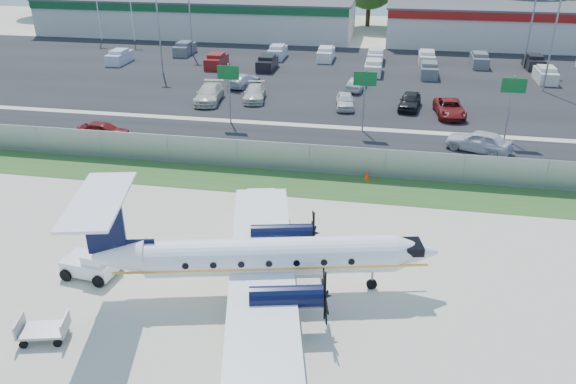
# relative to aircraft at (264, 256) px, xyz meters

# --- Properties ---
(ground) EXTENTS (170.00, 170.00, 0.00)m
(ground) POSITION_rel_aircraft_xyz_m (0.03, -0.16, -1.90)
(ground) COLOR beige
(ground) RESTS_ON ground
(grass_verge) EXTENTS (170.00, 4.00, 0.02)m
(grass_verge) POSITION_rel_aircraft_xyz_m (0.03, 11.84, -1.89)
(grass_verge) COLOR #2D561E
(grass_verge) RESTS_ON ground
(access_road) EXTENTS (170.00, 8.00, 0.02)m
(access_road) POSITION_rel_aircraft_xyz_m (0.03, 18.84, -1.88)
(access_road) COLOR black
(access_road) RESTS_ON ground
(parking_lot) EXTENTS (170.00, 32.00, 0.02)m
(parking_lot) POSITION_rel_aircraft_xyz_m (0.03, 39.84, -1.88)
(parking_lot) COLOR black
(parking_lot) RESTS_ON ground
(perimeter_fence) EXTENTS (120.00, 0.06, 1.99)m
(perimeter_fence) POSITION_rel_aircraft_xyz_m (0.03, 13.84, -0.89)
(perimeter_fence) COLOR gray
(perimeter_fence) RESTS_ON ground
(building_west) EXTENTS (46.40, 12.40, 5.24)m
(building_west) POSITION_rel_aircraft_xyz_m (-23.97, 61.82, 0.73)
(building_west) COLOR beige
(building_west) RESTS_ON ground
(building_east) EXTENTS (44.40, 12.40, 5.24)m
(building_east) POSITION_rel_aircraft_xyz_m (26.03, 61.82, 0.73)
(building_east) COLOR beige
(building_east) RESTS_ON ground
(sign_left) EXTENTS (1.80, 0.26, 5.00)m
(sign_left) POSITION_rel_aircraft_xyz_m (-7.97, 22.75, 1.72)
(sign_left) COLOR gray
(sign_left) RESTS_ON ground
(sign_mid) EXTENTS (1.80, 0.26, 5.00)m
(sign_mid) POSITION_rel_aircraft_xyz_m (3.03, 22.75, 1.72)
(sign_mid) COLOR gray
(sign_mid) RESTS_ON ground
(sign_right) EXTENTS (1.80, 0.26, 5.00)m
(sign_right) POSITION_rel_aircraft_xyz_m (14.03, 22.75, 1.72)
(sign_right) COLOR gray
(sign_right) RESTS_ON ground
(flagpole_east) EXTENTS (1.06, 0.12, 10.00)m
(flagpole_east) POSITION_rel_aircraft_xyz_m (-30.90, 54.84, 3.75)
(flagpole_east) COLOR white
(flagpole_east) RESTS_ON ground
(light_pole_nw) EXTENTS (0.90, 0.35, 9.09)m
(light_pole_nw) POSITION_rel_aircraft_xyz_m (-19.97, 37.84, 3.34)
(light_pole_nw) COLOR gray
(light_pole_nw) RESTS_ON ground
(light_pole_ne) EXTENTS (0.90, 0.35, 9.09)m
(light_pole_ne) POSITION_rel_aircraft_xyz_m (20.03, 37.84, 3.34)
(light_pole_ne) COLOR gray
(light_pole_ne) RESTS_ON ground
(light_pole_sw) EXTENTS (0.90, 0.35, 9.09)m
(light_pole_sw) POSITION_rel_aircraft_xyz_m (-19.97, 47.84, 3.34)
(light_pole_sw) COLOR gray
(light_pole_sw) RESTS_ON ground
(light_pole_se) EXTENTS (0.90, 0.35, 9.09)m
(light_pole_se) POSITION_rel_aircraft_xyz_m (20.03, 47.84, 3.34)
(light_pole_se) COLOR gray
(light_pole_se) RESTS_ON ground
(tree_line) EXTENTS (112.00, 6.00, 14.00)m
(tree_line) POSITION_rel_aircraft_xyz_m (0.03, 73.84, -1.90)
(tree_line) COLOR #275519
(tree_line) RESTS_ON ground
(aircraft) EXTENTS (16.09, 15.75, 4.91)m
(aircraft) POSITION_rel_aircraft_xyz_m (0.00, 0.00, 0.00)
(aircraft) COLOR white
(aircraft) RESTS_ON ground
(pushback_tug) EXTENTS (2.61, 2.01, 1.33)m
(pushback_tug) POSITION_rel_aircraft_xyz_m (-8.32, -0.14, -1.26)
(pushback_tug) COLOR white
(pushback_tug) RESTS_ON ground
(baggage_cart_near) EXTENTS (2.11, 1.56, 0.99)m
(baggage_cart_near) POSITION_rel_aircraft_xyz_m (-8.07, -4.74, -1.43)
(baggage_cart_near) COLOR gray
(baggage_cart_near) RESTS_ON ground
(cone_starboard_wing) EXTENTS (0.43, 0.43, 0.62)m
(cone_starboard_wing) POSITION_rel_aircraft_xyz_m (3.92, 13.30, -1.61)
(cone_starboard_wing) COLOR #E74407
(cone_starboard_wing) RESTS_ON ground
(road_car_west) EXTENTS (4.10, 1.86, 1.37)m
(road_car_west) POSITION_rel_aircraft_xyz_m (-16.62, 17.34, -1.90)
(road_car_west) COLOR maroon
(road_car_west) RESTS_ON ground
(road_car_mid) EXTENTS (5.05, 3.54, 1.60)m
(road_car_mid) POSITION_rel_aircraft_xyz_m (11.69, 19.87, -1.90)
(road_car_mid) COLOR silver
(road_car_mid) RESTS_ON ground
(parked_car_a) EXTENTS (2.75, 5.57, 1.56)m
(parked_car_a) POSITION_rel_aircraft_xyz_m (-11.60, 28.38, -1.90)
(parked_car_a) COLOR beige
(parked_car_a) RESTS_ON ground
(parked_car_b) EXTENTS (2.59, 4.94, 1.37)m
(parked_car_b) POSITION_rel_aircraft_xyz_m (-7.54, 29.67, -1.90)
(parked_car_b) COLOR beige
(parked_car_b) RESTS_ON ground
(parked_car_c) EXTENTS (2.02, 4.07, 1.33)m
(parked_car_c) POSITION_rel_aircraft_xyz_m (1.08, 28.79, -1.90)
(parked_car_c) COLOR silver
(parked_car_c) RESTS_ON ground
(parked_car_d) EXTENTS (2.31, 4.53, 1.48)m
(parked_car_d) POSITION_rel_aircraft_xyz_m (6.84, 29.56, -1.90)
(parked_car_d) COLOR black
(parked_car_d) RESTS_ON ground
(parked_car_e) EXTENTS (2.75, 5.15, 1.38)m
(parked_car_e) POSITION_rel_aircraft_xyz_m (10.23, 28.11, -1.90)
(parked_car_e) COLOR maroon
(parked_car_e) RESTS_ON ground
(parked_car_f) EXTENTS (3.07, 4.77, 1.29)m
(parked_car_f) POSITION_rel_aircraft_xyz_m (-9.75, 34.25, -1.90)
(parked_car_f) COLOR silver
(parked_car_f) RESTS_ON ground
(parked_car_g) EXTENTS (2.18, 4.23, 1.38)m
(parked_car_g) POSITION_rel_aircraft_xyz_m (1.61, 34.94, -1.90)
(parked_car_g) COLOR silver
(parked_car_g) RESTS_ON ground
(far_parking_rows) EXTENTS (56.00, 10.00, 1.60)m
(far_parking_rows) POSITION_rel_aircraft_xyz_m (0.03, 44.84, -1.90)
(far_parking_rows) COLOR gray
(far_parking_rows) RESTS_ON ground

